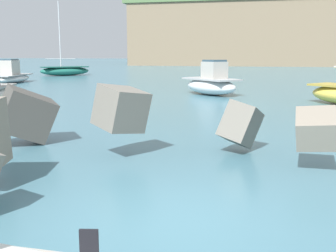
% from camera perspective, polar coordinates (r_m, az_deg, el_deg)
% --- Properties ---
extents(ground_plane, '(400.00, 400.00, 0.00)m').
position_cam_1_polar(ground_plane, '(6.57, 1.32, -12.98)').
color(ground_plane, '#42707F').
extents(breakwater_jetty, '(32.39, 7.52, 2.33)m').
position_cam_1_polar(breakwater_jetty, '(8.45, 10.86, -0.03)').
color(breakwater_jetty, gray).
rests_on(breakwater_jetty, ground).
extents(boat_near_centre, '(4.37, 4.29, 2.20)m').
position_cam_1_polar(boat_near_centre, '(25.96, 6.08, 5.93)').
color(boat_near_centre, white).
rests_on(boat_near_centre, ground).
extents(boat_mid_left, '(5.69, 5.56, 8.50)m').
position_cam_1_polar(boat_mid_left, '(50.05, -14.22, 7.53)').
color(boat_mid_left, '#1E6656').
rests_on(boat_mid_left, ground).
extents(boat_far_left, '(2.68, 5.87, 2.10)m').
position_cam_1_polar(boat_far_left, '(38.97, -20.93, 6.58)').
color(boat_far_left, white).
rests_on(boat_far_left, ground).
extents(headland_bluff, '(88.15, 35.28, 14.24)m').
position_cam_1_polar(headland_bluff, '(102.98, 21.71, 11.94)').
color(headland_bluff, '#847056').
rests_on(headland_bluff, ground).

